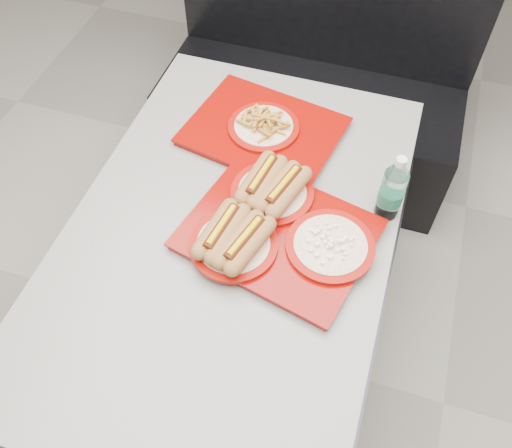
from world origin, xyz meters
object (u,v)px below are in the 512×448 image
(tray_far, at_px, (264,128))
(water_bottle, at_px, (392,191))
(tray_near, at_px, (272,225))
(booth_bench, at_px, (314,86))
(diner_table, at_px, (232,261))

(tray_far, relative_size, water_bottle, 2.36)
(tray_near, bearing_deg, tray_far, 110.86)
(booth_bench, height_order, water_bottle, booth_bench)
(water_bottle, bearing_deg, diner_table, -154.08)
(booth_bench, relative_size, tray_near, 2.38)
(water_bottle, bearing_deg, booth_bench, 114.39)
(water_bottle, bearing_deg, tray_near, -149.21)
(diner_table, xyz_separation_m, tray_near, (0.12, 0.02, 0.20))
(tray_far, bearing_deg, booth_bench, 88.13)
(tray_far, distance_m, water_bottle, 0.48)
(booth_bench, xyz_separation_m, water_bottle, (0.41, -0.90, 0.44))
(diner_table, height_order, tray_near, tray_near)
(tray_near, relative_size, water_bottle, 2.55)
(booth_bench, relative_size, tray_far, 2.57)
(booth_bench, bearing_deg, diner_table, -90.00)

